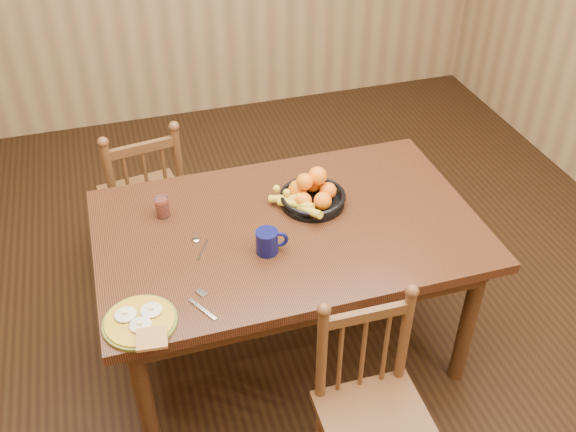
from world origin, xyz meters
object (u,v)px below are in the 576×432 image
object	(u,v)px
chair_near	(373,411)
coffee_mug	(268,241)
dining_table	(288,241)
chair_far	(145,199)
fruit_bowl	(311,195)
breakfast_plate	(141,322)

from	to	relation	value
chair_near	coffee_mug	world-z (taller)	chair_near
dining_table	chair_far	distance (m)	0.99
coffee_mug	fruit_bowl	xyz separation A→B (m)	(0.26, 0.25, 0.00)
chair_far	breakfast_plate	world-z (taller)	chair_far
chair_near	coffee_mug	distance (m)	0.75
chair_near	breakfast_plate	xyz separation A→B (m)	(-0.76, 0.36, 0.34)
chair_far	chair_near	world-z (taller)	chair_far
breakfast_plate	fruit_bowl	bearing A→B (deg)	32.09
dining_table	fruit_bowl	xyz separation A→B (m)	(0.14, 0.12, 0.14)
breakfast_plate	fruit_bowl	distance (m)	0.94
coffee_mug	chair_far	bearing A→B (deg)	114.14
chair_far	coffee_mug	bearing A→B (deg)	105.61
fruit_bowl	breakfast_plate	bearing A→B (deg)	-147.91
breakfast_plate	chair_far	bearing A→B (deg)	84.53
breakfast_plate	coffee_mug	xyz separation A→B (m)	(0.53, 0.25, 0.04)
dining_table	fruit_bowl	distance (m)	0.23
dining_table	fruit_bowl	size ratio (longest dim) A/B	4.94
chair_far	chair_near	xyz separation A→B (m)	(0.64, -1.55, -0.02)
breakfast_plate	coffee_mug	size ratio (longest dim) A/B	2.18
dining_table	fruit_bowl	bearing A→B (deg)	39.37
fruit_bowl	chair_far	bearing A→B (deg)	134.91
dining_table	chair_far	size ratio (longest dim) A/B	1.76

